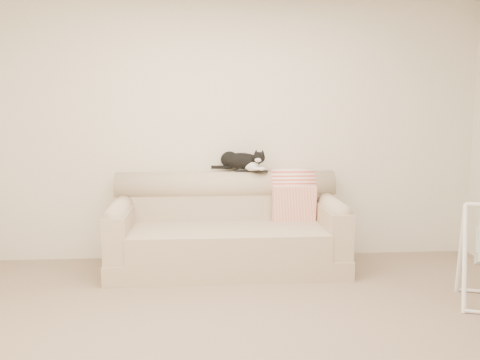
# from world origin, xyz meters

# --- Properties ---
(ground_plane) EXTENTS (5.00, 5.00, 0.00)m
(ground_plane) POSITION_xyz_m (0.00, 0.00, 0.00)
(ground_plane) COLOR #7C6D5B
(ground_plane) RESTS_ON ground
(room_shell) EXTENTS (5.04, 4.04, 2.60)m
(room_shell) POSITION_xyz_m (0.00, 0.00, 1.53)
(room_shell) COLOR beige
(room_shell) RESTS_ON ground
(sofa) EXTENTS (2.20, 0.93, 0.90)m
(sofa) POSITION_xyz_m (-0.07, 1.62, 0.35)
(sofa) COLOR tan
(sofa) RESTS_ON ground
(remote_a) EXTENTS (0.18, 0.05, 0.03)m
(remote_a) POSITION_xyz_m (0.10, 1.87, 0.91)
(remote_a) COLOR black
(remote_a) RESTS_ON sofa
(remote_b) EXTENTS (0.18, 0.11, 0.02)m
(remote_b) POSITION_xyz_m (0.26, 1.82, 0.91)
(remote_b) COLOR black
(remote_b) RESTS_ON sofa
(tuxedo_cat) EXTENTS (0.54, 0.38, 0.22)m
(tuxedo_cat) POSITION_xyz_m (0.09, 1.88, 1.00)
(tuxedo_cat) COLOR black
(tuxedo_cat) RESTS_ON sofa
(throw_blanket) EXTENTS (0.43, 0.38, 0.58)m
(throw_blanket) POSITION_xyz_m (0.59, 1.84, 0.72)
(throw_blanket) COLOR #E04739
(throw_blanket) RESTS_ON sofa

